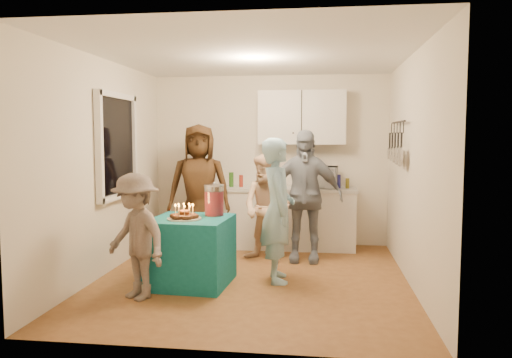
# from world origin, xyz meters

# --- Properties ---
(floor) EXTENTS (4.00, 4.00, 0.00)m
(floor) POSITION_xyz_m (0.00, 0.00, 0.00)
(floor) COLOR brown
(floor) RESTS_ON ground
(ceiling) EXTENTS (4.00, 4.00, 0.00)m
(ceiling) POSITION_xyz_m (0.00, 0.00, 2.60)
(ceiling) COLOR white
(ceiling) RESTS_ON floor
(back_wall) EXTENTS (3.60, 3.60, 0.00)m
(back_wall) POSITION_xyz_m (0.00, 2.00, 1.30)
(back_wall) COLOR silver
(back_wall) RESTS_ON floor
(left_wall) EXTENTS (4.00, 4.00, 0.00)m
(left_wall) POSITION_xyz_m (-1.80, 0.00, 1.30)
(left_wall) COLOR silver
(left_wall) RESTS_ON floor
(right_wall) EXTENTS (4.00, 4.00, 0.00)m
(right_wall) POSITION_xyz_m (1.80, 0.00, 1.30)
(right_wall) COLOR silver
(right_wall) RESTS_ON floor
(window_night) EXTENTS (0.04, 1.00, 1.20)m
(window_night) POSITION_xyz_m (-1.77, 0.30, 1.55)
(window_night) COLOR black
(window_night) RESTS_ON left_wall
(counter) EXTENTS (2.20, 0.58, 0.86)m
(counter) POSITION_xyz_m (0.20, 1.70, 0.43)
(counter) COLOR white
(counter) RESTS_ON floor
(countertop) EXTENTS (2.24, 0.62, 0.05)m
(countertop) POSITION_xyz_m (0.20, 1.70, 0.89)
(countertop) COLOR beige
(countertop) RESTS_ON counter
(upper_cabinet) EXTENTS (1.30, 0.30, 0.80)m
(upper_cabinet) POSITION_xyz_m (0.50, 1.85, 1.95)
(upper_cabinet) COLOR white
(upper_cabinet) RESTS_ON back_wall
(pot_rack) EXTENTS (0.12, 1.00, 0.60)m
(pot_rack) POSITION_xyz_m (1.72, 0.70, 1.60)
(pot_rack) COLOR black
(pot_rack) RESTS_ON right_wall
(microwave) EXTENTS (0.61, 0.44, 0.32)m
(microwave) POSITION_xyz_m (0.75, 1.70, 1.07)
(microwave) COLOR white
(microwave) RESTS_ON countertop
(party_table) EXTENTS (0.91, 0.91, 0.76)m
(party_table) POSITION_xyz_m (-0.66, -0.30, 0.38)
(party_table) COLOR #116974
(party_table) RESTS_ON floor
(donut_cake) EXTENTS (0.38, 0.38, 0.18)m
(donut_cake) POSITION_xyz_m (-0.70, -0.40, 0.85)
(donut_cake) COLOR #381C0C
(donut_cake) RESTS_ON party_table
(punch_jar) EXTENTS (0.22, 0.22, 0.34)m
(punch_jar) POSITION_xyz_m (-0.43, -0.10, 0.93)
(punch_jar) COLOR red
(punch_jar) RESTS_ON party_table
(man_birthday) EXTENTS (0.51, 0.67, 1.66)m
(man_birthday) POSITION_xyz_m (0.30, -0.04, 0.83)
(man_birthday) COLOR #96C4DB
(man_birthday) RESTS_ON floor
(woman_back_left) EXTENTS (0.98, 0.72, 1.85)m
(woman_back_left) POSITION_xyz_m (-0.96, 1.32, 0.92)
(woman_back_left) COLOR brown
(woman_back_left) RESTS_ON floor
(woman_back_center) EXTENTS (0.86, 0.77, 1.44)m
(woman_back_center) POSITION_xyz_m (0.08, 0.83, 0.72)
(woman_back_center) COLOR tan
(woman_back_center) RESTS_ON floor
(woman_back_right) EXTENTS (1.05, 0.46, 1.76)m
(woman_back_right) POSITION_xyz_m (0.57, 0.92, 0.88)
(woman_back_right) COLOR #0E1B31
(woman_back_right) RESTS_ON floor
(child_near_left) EXTENTS (0.97, 0.87, 1.30)m
(child_near_left) POSITION_xyz_m (-1.09, -0.87, 0.65)
(child_near_left) COLOR #62554F
(child_near_left) RESTS_ON floor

